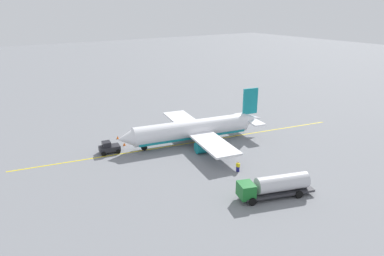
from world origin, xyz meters
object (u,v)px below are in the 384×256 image
(pushback_tug, at_px, (109,148))
(safety_cone_nose, at_px, (118,137))
(safety_cone_wingtip, at_px, (124,144))
(fuel_tanker, at_px, (275,185))
(refueling_worker, at_px, (238,167))
(airplane, at_px, (194,130))

(pushback_tug, relative_size, safety_cone_nose, 6.90)
(safety_cone_wingtip, bearing_deg, fuel_tanker, 109.13)
(refueling_worker, xyz_separation_m, safety_cone_wingtip, (10.78, -20.12, -0.54))
(airplane, xyz_separation_m, safety_cone_nose, (11.66, -9.94, -2.31))
(fuel_tanker, height_order, safety_cone_wingtip, fuel_tanker)
(safety_cone_wingtip, bearing_deg, safety_cone_nose, -94.10)
(safety_cone_wingtip, bearing_deg, refueling_worker, 118.17)
(airplane, distance_m, safety_cone_wingtip, 13.53)
(pushback_tug, xyz_separation_m, safety_cone_nose, (-3.91, -5.74, -0.73))
(refueling_worker, relative_size, safety_cone_nose, 3.07)
(pushback_tug, height_order, safety_cone_wingtip, pushback_tug)
(airplane, xyz_separation_m, safety_cone_wingtip, (11.94, -5.93, -2.31))
(safety_cone_wingtip, bearing_deg, airplane, 153.59)
(safety_cone_nose, relative_size, safety_cone_wingtip, 0.98)
(airplane, bearing_deg, pushback_tug, -15.10)
(refueling_worker, xyz_separation_m, safety_cone_nose, (10.49, -24.13, -0.54))
(airplane, height_order, pushback_tug, airplane)
(airplane, xyz_separation_m, pushback_tug, (15.57, -4.20, -1.58))
(safety_cone_nose, bearing_deg, pushback_tug, 55.73)
(airplane, height_order, safety_cone_nose, airplane)
(pushback_tug, xyz_separation_m, safety_cone_wingtip, (-3.62, -1.73, -0.72))
(pushback_tug, bearing_deg, safety_cone_wingtip, -154.44)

